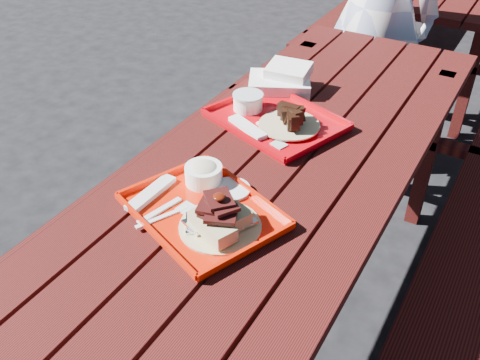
% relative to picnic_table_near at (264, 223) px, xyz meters
% --- Properties ---
extents(ground, '(60.00, 60.00, 0.00)m').
position_rel_picnic_table_near_xyz_m(ground, '(0.00, 0.00, -0.56)').
color(ground, black).
rests_on(ground, ground).
extents(picnic_table_near, '(1.41, 2.40, 0.75)m').
position_rel_picnic_table_near_xyz_m(picnic_table_near, '(0.00, 0.00, 0.00)').
color(picnic_table_near, '#4A130E').
rests_on(picnic_table_near, ground).
extents(near_tray, '(0.48, 0.43, 0.12)m').
position_rel_picnic_table_near_xyz_m(near_tray, '(-0.05, -0.23, 0.22)').
color(near_tray, red).
rests_on(near_tray, picnic_table_near).
extents(far_tray, '(0.49, 0.43, 0.07)m').
position_rel_picnic_table_near_xyz_m(far_tray, '(-0.12, 0.27, 0.21)').
color(far_tray, '#B7040D').
rests_on(far_tray, picnic_table_near).
extents(white_cloth, '(0.27, 0.24, 0.09)m').
position_rel_picnic_table_near_xyz_m(white_cloth, '(-0.20, 0.50, 0.23)').
color(white_cloth, white).
rests_on(white_cloth, picnic_table_near).
extents(person, '(0.69, 0.55, 1.66)m').
position_rel_picnic_table_near_xyz_m(person, '(-0.14, 1.41, 0.27)').
color(person, '#A1B1D8').
rests_on(person, ground).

